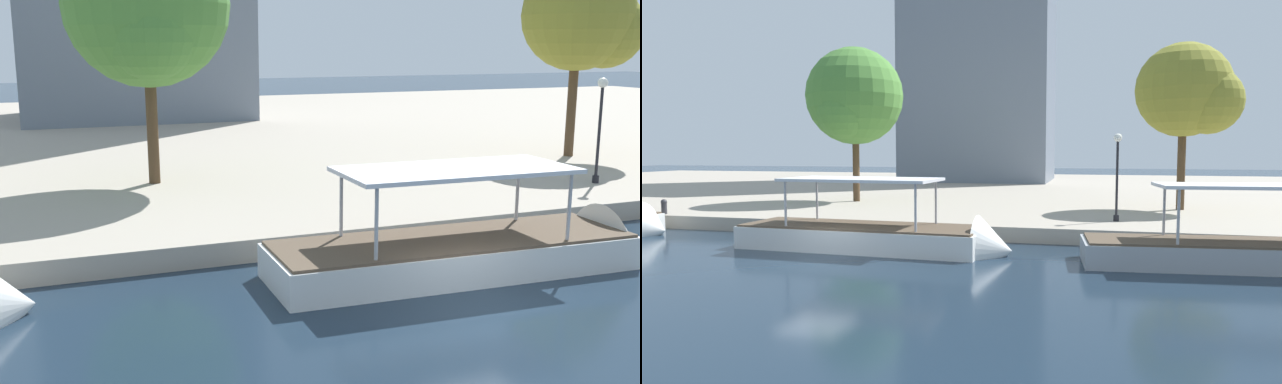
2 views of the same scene
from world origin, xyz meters
The scene contains 6 objects.
ground_plane centered at (0.00, 0.00, 0.00)m, with size 220.00×220.00×0.00m, color #192838.
dock_promenade centered at (0.00, 33.15, 0.35)m, with size 120.00×55.00×0.70m, color #A39989.
tour_boat_2 centered at (1.66, 2.70, 0.35)m, with size 11.70×3.41×4.12m.
lamp_post centered at (11.19, 8.95, 3.34)m, with size 0.40×0.40×4.25m.
tree_1 centered at (15.38, 15.07, 7.45)m, with size 5.78×5.37×9.58m.
tree_2 centered at (-5.60, 15.50, 7.63)m, with size 6.46×6.48×10.29m.
Camera 1 is at (-9.92, -14.14, 6.35)m, focal length 41.03 mm.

